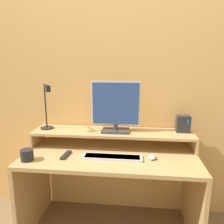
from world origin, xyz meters
TOP-DOWN VIEW (x-y plane):
  - wall_back at (0.00, 0.67)m, footprint 6.00×0.05m
  - desk at (0.00, 0.32)m, footprint 1.38×0.63m
  - monitor_shelf at (0.00, 0.49)m, footprint 1.38×0.29m
  - monitor at (0.03, 0.48)m, footprint 0.41×0.15m
  - desk_lamp at (-0.57, 0.46)m, footprint 0.17×0.21m
  - router_dock at (0.60, 0.53)m, footprint 0.11×0.08m
  - keyboard at (0.03, 0.23)m, footprint 0.46×0.11m
  - mouse at (0.32, 0.25)m, footprint 0.06×0.08m
  - remote_control at (-0.34, 0.23)m, footprint 0.05×0.16m
  - mug at (-0.60, 0.12)m, footprint 0.09×0.09m

SIDE VIEW (x-z plane):
  - desk at x=0.00m, z-range 0.16..0.86m
  - remote_control at x=-0.34m, z-range 0.70..0.72m
  - keyboard at x=0.03m, z-range 0.70..0.72m
  - mouse at x=0.32m, z-range 0.70..0.73m
  - mug at x=-0.60m, z-range 0.70..0.78m
  - monitor_shelf at x=0.00m, z-range 0.75..0.89m
  - router_dock at x=0.60m, z-range 0.84..0.98m
  - desk_lamp at x=-0.57m, z-range 0.80..1.20m
  - monitor at x=0.03m, z-range 0.83..1.27m
  - wall_back at x=0.00m, z-range 0.00..2.50m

